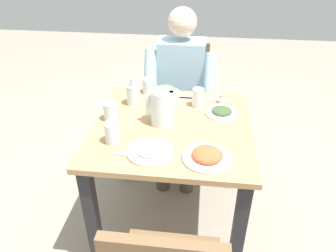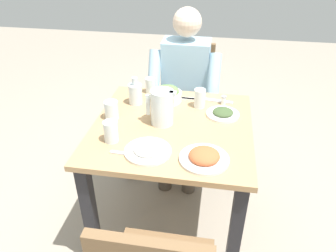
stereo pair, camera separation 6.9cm
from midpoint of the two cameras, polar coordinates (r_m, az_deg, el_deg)
ground_plane at (r=2.20m, az=-0.33°, el=-15.93°), size 8.00×8.00×0.00m
dining_table at (r=1.81m, az=-0.38°, el=-3.33°), size 0.84×0.84×0.72m
chair_near at (r=2.52m, az=1.66°, el=5.41°), size 0.40×0.40×0.89m
diner_near at (r=2.27m, az=1.22°, el=6.42°), size 0.48×0.53×1.18m
water_pitcher at (r=1.70m, az=-2.25°, el=3.27°), size 0.16×0.12×0.19m
salad_bowl at (r=1.96m, az=-1.58°, el=5.57°), size 0.18×0.18×0.09m
plate_rice_curry at (r=1.49m, az=5.56°, el=-5.25°), size 0.23×0.23×0.05m
plate_yoghurt at (r=1.52m, az=-4.42°, el=-4.27°), size 0.22×0.22×0.04m
plate_dolmas at (r=1.85m, az=8.32°, el=2.44°), size 0.18×0.18×0.04m
water_glass_by_pitcher at (r=1.60m, az=-11.00°, el=-1.21°), size 0.07×0.07×0.11m
water_glass_far_left at (r=1.79m, az=-11.11°, el=2.51°), size 0.08×0.08×0.10m
water_glass_near_right at (r=2.06m, az=-4.58°, el=7.03°), size 0.06×0.06×0.10m
water_glass_near_left at (r=1.90m, az=4.23°, el=4.98°), size 0.07×0.07×0.11m
oil_carafe at (r=1.93m, az=-7.09°, el=5.33°), size 0.08×0.08×0.16m
salt_shaker at (r=1.96m, az=8.32°, el=4.71°), size 0.03×0.03×0.05m
fork_near at (r=1.99m, az=7.49°, el=4.52°), size 0.17×0.05×0.01m
knife_near at (r=2.00m, az=1.14°, el=4.90°), size 0.19×0.02×0.01m
fork_far at (r=2.00m, az=1.80°, el=4.87°), size 0.17×0.04×0.01m
knife_far at (r=1.52m, az=-7.65°, el=-5.16°), size 0.19×0.03×0.01m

